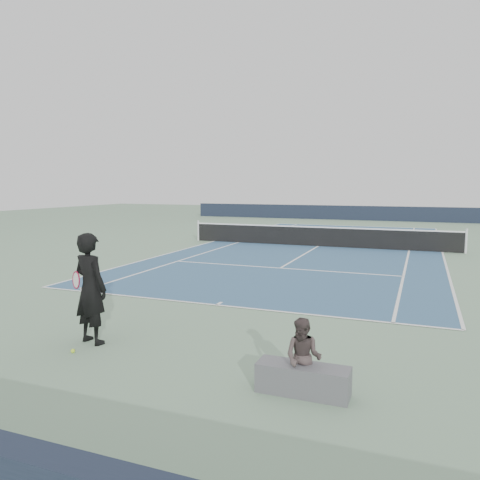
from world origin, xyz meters
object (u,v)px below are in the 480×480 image
(tennis_ball, at_px, (73,351))
(spectator_bench, at_px, (303,368))
(tennis_net, at_px, (318,236))
(tennis_player, at_px, (90,288))

(tennis_ball, relative_size, spectator_bench, 0.06)
(tennis_net, bearing_deg, tennis_ball, -93.71)
(tennis_player, distance_m, spectator_bench, 4.30)
(tennis_player, bearing_deg, tennis_net, 86.00)
(spectator_bench, bearing_deg, tennis_net, 101.15)
(tennis_net, xyz_separation_m, tennis_player, (-1.06, -15.20, 0.53))
(tennis_net, bearing_deg, tennis_player, -94.00)
(tennis_net, distance_m, tennis_ball, 15.81)
(tennis_ball, distance_m, spectator_bench, 4.17)
(tennis_ball, height_order, spectator_bench, spectator_bench)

